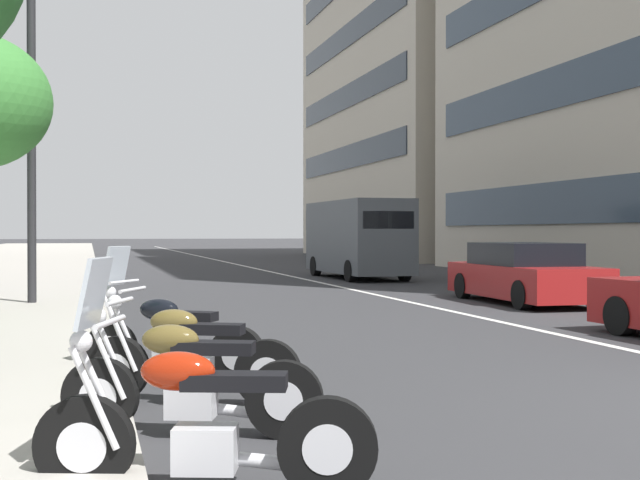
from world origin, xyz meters
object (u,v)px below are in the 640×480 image
object	(u,v)px
motorcycle_second_in_row	(189,360)
street_lamp_with_banners	(45,45)
delivery_van_ahead	(358,237)
car_approaching_light	(524,274)
motorcycle_by_sign_pole	(169,340)
motorcycle_nearest_camera	(199,425)
motorcycle_under_tarp	(188,385)

from	to	relation	value
motorcycle_second_in_row	street_lamp_with_banners	size ratio (longest dim) A/B	0.21
delivery_van_ahead	car_approaching_light	bearing A→B (deg)	-178.28
street_lamp_with_banners	delivery_van_ahead	bearing A→B (deg)	-46.55
car_approaching_light	motorcycle_by_sign_pole	bearing A→B (deg)	134.15
motorcycle_second_in_row	street_lamp_with_banners	bearing A→B (deg)	-55.46
motorcycle_nearest_camera	motorcycle_by_sign_pole	bearing A→B (deg)	-75.48
motorcycle_under_tarp	car_approaching_light	bearing A→B (deg)	-109.59
motorcycle_by_sign_pole	motorcycle_second_in_row	bearing A→B (deg)	125.09
car_approaching_light	motorcycle_nearest_camera	bearing A→B (deg)	145.46
motorcycle_by_sign_pole	motorcycle_nearest_camera	bearing A→B (deg)	119.93
motorcycle_nearest_camera	delivery_van_ahead	xyz separation A→B (m)	(22.68, -8.44, 1.01)
motorcycle_under_tarp	motorcycle_second_in_row	xyz separation A→B (m)	(1.24, -0.15, 0.00)
motorcycle_nearest_camera	motorcycle_by_sign_pole	xyz separation A→B (m)	(4.13, -0.20, -0.00)
motorcycle_by_sign_pole	street_lamp_with_banners	distance (m)	10.58
motorcycle_under_tarp	motorcycle_nearest_camera	bearing A→B (deg)	106.34
motorcycle_by_sign_pole	street_lamp_with_banners	bearing A→B (deg)	-46.52
car_approaching_light	street_lamp_with_banners	xyz separation A→B (m)	(1.24, 10.48, 4.88)
motorcycle_by_sign_pole	car_approaching_light	distance (m)	11.77
motorcycle_by_sign_pole	street_lamp_with_banners	xyz separation A→B (m)	(9.11, 1.73, 5.10)
motorcycle_under_tarp	street_lamp_with_banners	distance (m)	12.90
motorcycle_by_sign_pole	delivery_van_ahead	xyz separation A→B (m)	(18.55, -8.23, 1.01)
motorcycle_second_in_row	street_lamp_with_banners	world-z (taller)	street_lamp_with_banners
motorcycle_second_in_row	delivery_van_ahead	distance (m)	21.56
motorcycle_nearest_camera	delivery_van_ahead	distance (m)	24.22
motorcycle_second_in_row	motorcycle_by_sign_pole	bearing A→B (deg)	-62.78
motorcycle_second_in_row	delivery_van_ahead	size ratio (longest dim) A/B	0.32
car_approaching_light	delivery_van_ahead	world-z (taller)	delivery_van_ahead
motorcycle_nearest_camera	motorcycle_under_tarp	xyz separation A→B (m)	(1.52, -0.11, -0.02)
motorcycle_under_tarp	motorcycle_second_in_row	world-z (taller)	motorcycle_second_in_row
motorcycle_by_sign_pole	motorcycle_under_tarp	bearing A→B (deg)	120.76
motorcycle_nearest_camera	car_approaching_light	size ratio (longest dim) A/B	0.43
motorcycle_nearest_camera	street_lamp_with_banners	size ratio (longest dim) A/B	0.22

